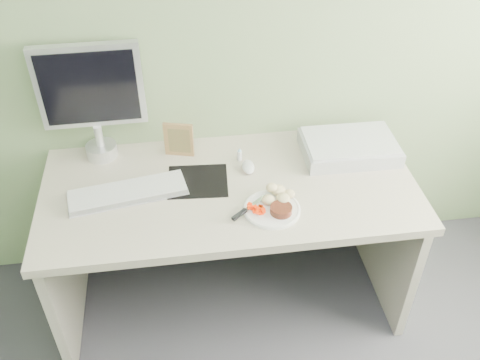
{
  "coord_description": "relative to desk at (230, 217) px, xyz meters",
  "views": [
    {
      "loc": [
        -0.2,
        -0.11,
        2.19
      ],
      "look_at": [
        0.03,
        1.5,
        0.86
      ],
      "focal_mm": 40.0,
      "sensor_mm": 36.0,
      "label": 1
    }
  ],
  "objects": [
    {
      "name": "wall_back",
      "position": [
        0.0,
        0.38,
        0.8
      ],
      "size": [
        3.5,
        0.0,
        3.5
      ],
      "primitive_type": "plane",
      "rotation": [
        1.57,
        0.0,
        0.0
      ],
      "color": "#6F845C",
      "rests_on": "floor"
    },
    {
      "name": "desk",
      "position": [
        0.0,
        0.0,
        0.0
      ],
      "size": [
        1.6,
        0.75,
        0.73
      ],
      "color": "beige",
      "rests_on": "floor"
    },
    {
      "name": "plate",
      "position": [
        0.15,
        -0.18,
        0.19
      ],
      "size": [
        0.23,
        0.23,
        0.01
      ],
      "primitive_type": "cylinder",
      "color": "white",
      "rests_on": "desk"
    },
    {
      "name": "steak",
      "position": [
        0.18,
        -0.21,
        0.21
      ],
      "size": [
        0.11,
        0.11,
        0.03
      ],
      "primitive_type": "cylinder",
      "rotation": [
        0.0,
        0.0,
        -0.25
      ],
      "color": "black",
      "rests_on": "plate"
    },
    {
      "name": "potato_pile",
      "position": [
        0.18,
        -0.11,
        0.23
      ],
      "size": [
        0.13,
        0.12,
        0.06
      ],
      "primitive_type": "ellipsoid",
      "rotation": [
        0.0,
        0.0,
        -0.37
      ],
      "color": "tan",
      "rests_on": "plate"
    },
    {
      "name": "carrot_heap",
      "position": [
        0.08,
        -0.19,
        0.21
      ],
      "size": [
        0.07,
        0.06,
        0.04
      ],
      "primitive_type": "cube",
      "rotation": [
        0.0,
        0.0,
        0.29
      ],
      "color": "#FF2E05",
      "rests_on": "plate"
    },
    {
      "name": "steak_knife",
      "position": [
        0.04,
        -0.19,
        0.21
      ],
      "size": [
        0.16,
        0.14,
        0.01
      ],
      "rotation": [
        0.0,
        0.0,
        0.69
      ],
      "color": "silver",
      "rests_on": "plate"
    },
    {
      "name": "mousepad",
      "position": [
        -0.13,
        0.05,
        0.18
      ],
      "size": [
        0.27,
        0.24,
        0.0
      ],
      "primitive_type": "cube",
      "rotation": [
        0.0,
        0.0,
        -0.07
      ],
      "color": "black",
      "rests_on": "desk"
    },
    {
      "name": "keyboard",
      "position": [
        -0.43,
        -0.0,
        0.2
      ],
      "size": [
        0.5,
        0.22,
        0.02
      ],
      "primitive_type": "cube",
      "rotation": [
        0.0,
        0.0,
        0.17
      ],
      "color": "white",
      "rests_on": "desk"
    },
    {
      "name": "computer_mouse",
      "position": [
        0.09,
        0.1,
        0.2
      ],
      "size": [
        0.06,
        0.1,
        0.03
      ],
      "primitive_type": "ellipsoid",
      "rotation": [
        0.0,
        0.0,
        -0.02
      ],
      "color": "white",
      "rests_on": "desk"
    },
    {
      "name": "photo_frame",
      "position": [
        -0.2,
        0.25,
        0.27
      ],
      "size": [
        0.13,
        0.05,
        0.17
      ],
      "primitive_type": "cube",
      "rotation": [
        0.0,
        0.0,
        -0.26
      ],
      "color": "olive",
      "rests_on": "desk"
    },
    {
      "name": "eyedrop_bottle",
      "position": [
        0.07,
        0.18,
        0.21
      ],
      "size": [
        0.02,
        0.02,
        0.07
      ],
      "color": "white",
      "rests_on": "desk"
    },
    {
      "name": "scanner",
      "position": [
        0.57,
        0.16,
        0.22
      ],
      "size": [
        0.43,
        0.29,
        0.07
      ],
      "primitive_type": "cube",
      "rotation": [
        0.0,
        0.0,
        -0.01
      ],
      "color": "#B8BCC0",
      "rests_on": "desk"
    },
    {
      "name": "monitor",
      "position": [
        -0.55,
        0.31,
        0.48
      ],
      "size": [
        0.45,
        0.14,
        0.53
      ],
      "rotation": [
        0.0,
        0.0,
        0.01
      ],
      "color": "silver",
      "rests_on": "desk"
    }
  ]
}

